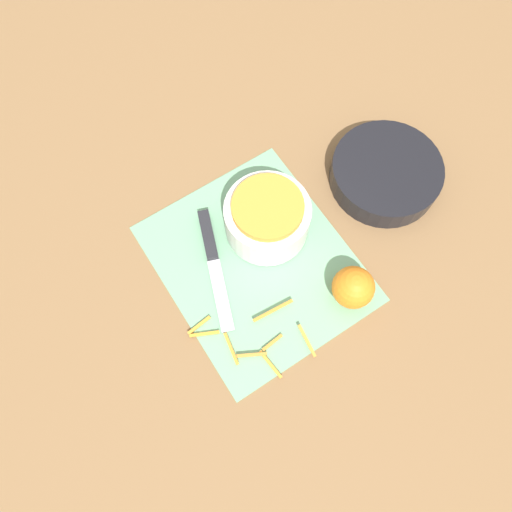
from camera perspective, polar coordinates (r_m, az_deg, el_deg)
ground_plane at (r=0.88m, az=0.00°, el=-0.86°), size 4.00×4.00×0.00m
cutting_board at (r=0.87m, az=0.00°, el=-0.79°), size 0.36×0.31×0.01m
bowl_speckled at (r=0.86m, az=1.29°, el=4.44°), size 0.15×0.15×0.09m
bowl_dark at (r=0.96m, az=14.58°, el=9.12°), size 0.20×0.20×0.05m
knife at (r=0.88m, az=-5.20°, el=0.91°), size 0.22×0.10×0.02m
orange_left at (r=0.83m, az=11.05°, el=-3.54°), size 0.07×0.07×0.07m
peel_pile at (r=0.83m, az=-0.30°, el=-9.42°), size 0.15×0.18×0.01m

